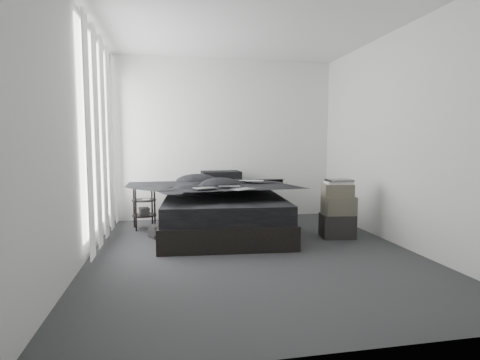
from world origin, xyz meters
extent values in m
cube|color=#343437|center=(0.00, 0.00, 0.00)|extent=(3.60, 4.20, 0.01)
cube|color=white|center=(0.00, 0.00, 2.60)|extent=(3.60, 4.20, 0.01)
cube|color=silver|center=(0.00, 2.10, 1.30)|extent=(3.60, 0.01, 2.60)
cube|color=silver|center=(0.00, -2.10, 1.30)|extent=(3.60, 0.01, 2.60)
cube|color=silver|center=(-1.80, 0.00, 1.30)|extent=(0.01, 4.20, 2.60)
cube|color=silver|center=(1.80, 0.00, 1.30)|extent=(0.01, 4.20, 2.60)
cube|color=white|center=(-1.78, 0.90, 1.35)|extent=(0.02, 2.00, 2.30)
cube|color=white|center=(-1.73, 0.90, 1.28)|extent=(0.06, 2.12, 2.48)
cube|color=black|center=(-0.19, 1.02, 0.14)|extent=(1.77, 2.25, 0.29)
cube|color=black|center=(-0.19, 1.02, 0.40)|extent=(1.70, 2.18, 0.23)
imported|color=black|center=(-0.20, 0.97, 0.64)|extent=(1.71, 1.93, 0.25)
cube|color=black|center=(-0.18, 1.85, 0.59)|extent=(0.67, 0.48, 0.14)
cube|color=black|center=(-0.11, 1.82, 0.73)|extent=(0.61, 0.43, 0.13)
imported|color=silver|center=(0.20, 1.04, 0.78)|extent=(0.40, 0.33, 0.03)
cube|color=black|center=(-0.50, 0.47, 0.77)|extent=(0.31, 0.25, 0.01)
cube|color=black|center=(-0.17, 0.60, 0.78)|extent=(0.31, 0.24, 0.01)
cube|color=black|center=(-0.06, 0.28, 0.78)|extent=(0.32, 0.29, 0.01)
cylinder|color=black|center=(-1.29, 1.47, 0.32)|extent=(0.40, 0.40, 0.63)
cube|color=white|center=(-1.28, 1.46, 0.64)|extent=(0.29, 0.25, 0.01)
cube|color=black|center=(-1.09, 0.87, 0.08)|extent=(0.24, 0.28, 0.16)
cube|color=black|center=(1.24, 0.47, 0.15)|extent=(0.46, 0.38, 0.31)
cube|color=#5C5648|center=(1.25, 0.46, 0.43)|extent=(0.41, 0.34, 0.24)
cube|color=#5C5648|center=(1.23, 0.47, 0.63)|extent=(0.42, 0.37, 0.16)
cube|color=silver|center=(1.24, 0.47, 0.72)|extent=(0.35, 0.30, 0.03)
cube|color=silver|center=(1.25, 0.46, 0.75)|extent=(0.32, 0.26, 0.03)
camera|label=1|loc=(-0.93, -4.05, 1.23)|focal=28.00mm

